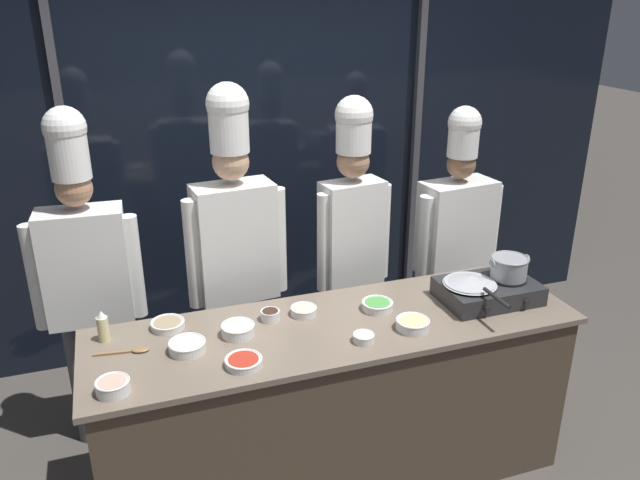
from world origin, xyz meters
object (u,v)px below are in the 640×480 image
(prep_bowl_rice, at_px, (238,329))
(prep_bowl_chili_flakes, at_px, (243,361))
(chef_sous, at_px, (235,239))
(prep_bowl_onion, at_px, (187,346))
(prep_bowl_mushrooms, at_px, (168,324))
(prep_bowl_shrimp, at_px, (113,386))
(prep_bowl_chicken, at_px, (304,310))
(prep_bowl_scallions, at_px, (377,305))
(portable_stove, at_px, (488,290))
(serving_spoon_slotted, at_px, (133,351))
(chef_pastry, at_px, (456,231))
(prep_bowl_bean_sprouts, at_px, (364,337))
(squeeze_bottle_oil, at_px, (103,327))
(chef_head, at_px, (86,264))
(prep_bowl_soy_glaze, at_px, (270,314))
(frying_pan, at_px, (471,280))
(stock_pot, at_px, (509,267))
(chef_line, at_px, (352,226))
(prep_bowl_ginger, at_px, (413,324))

(prep_bowl_rice, bearing_deg, prep_bowl_chili_flakes, -96.92)
(chef_sous, bearing_deg, prep_bowl_onion, 55.25)
(prep_bowl_chili_flakes, distance_m, prep_bowl_mushrooms, 0.52)
(prep_bowl_shrimp, height_order, chef_sous, chef_sous)
(prep_bowl_chicken, height_order, prep_bowl_scallions, prep_bowl_scallions)
(portable_stove, xyz_separation_m, serving_spoon_slotted, (-1.81, 0.08, -0.05))
(prep_bowl_onion, bearing_deg, prep_bowl_chicken, 14.63)
(chef_pastry, bearing_deg, prep_bowl_bean_sprouts, 35.39)
(portable_stove, distance_m, chef_pastry, 0.77)
(prep_bowl_chicken, relative_size, prep_bowl_onion, 0.79)
(prep_bowl_mushrooms, xyz_separation_m, prep_bowl_shrimp, (-0.27, -0.46, 0.01))
(squeeze_bottle_oil, height_order, prep_bowl_bean_sprouts, squeeze_bottle_oil)
(prep_bowl_rice, relative_size, prep_bowl_shrimp, 1.15)
(prep_bowl_chili_flakes, bearing_deg, portable_stove, 8.05)
(chef_head, bearing_deg, prep_bowl_scallions, 157.34)
(prep_bowl_bean_sprouts, bearing_deg, chef_sous, 115.72)
(prep_bowl_scallions, xyz_separation_m, prep_bowl_soy_glaze, (-0.55, 0.07, 0.00))
(prep_bowl_chicken, bearing_deg, frying_pan, -11.06)
(prep_bowl_shrimp, bearing_deg, prep_bowl_rice, 26.13)
(stock_pot, xyz_separation_m, prep_bowl_bean_sprouts, (-0.90, -0.18, -0.15))
(prep_bowl_rice, xyz_separation_m, prep_bowl_scallions, (0.73, 0.02, -0.01))
(frying_pan, xyz_separation_m, prep_bowl_onion, (-1.46, 0.01, -0.10))
(chef_head, height_order, chef_line, chef_head)
(prep_bowl_soy_glaze, bearing_deg, chef_line, 39.32)
(prep_bowl_rice, bearing_deg, prep_bowl_ginger, -15.11)
(prep_bowl_chili_flakes, xyz_separation_m, chef_head, (-0.63, 0.95, 0.15))
(prep_bowl_shrimp, xyz_separation_m, chef_head, (-0.09, 0.97, 0.14))
(prep_bowl_ginger, bearing_deg, prep_bowl_chili_flakes, -177.12)
(prep_bowl_soy_glaze, relative_size, chef_sous, 0.05)
(frying_pan, distance_m, stock_pot, 0.23)
(prep_bowl_chicken, bearing_deg, prep_bowl_rice, -165.40)
(prep_bowl_scallions, relative_size, chef_pastry, 0.09)
(prep_bowl_mushrooms, bearing_deg, chef_sous, 44.99)
(prep_bowl_bean_sprouts, distance_m, prep_bowl_chili_flakes, 0.57)
(serving_spoon_slotted, bearing_deg, prep_bowl_chicken, 5.70)
(stock_pot, distance_m, chef_pastry, 0.75)
(prep_bowl_bean_sprouts, relative_size, chef_head, 0.05)
(prep_bowl_ginger, xyz_separation_m, chef_head, (-1.48, 0.91, 0.14))
(prep_bowl_bean_sprouts, bearing_deg, prep_bowl_chicken, 118.32)
(portable_stove, bearing_deg, prep_bowl_shrimp, -173.59)
(prep_bowl_onion, bearing_deg, prep_bowl_mushrooms, 104.07)
(squeeze_bottle_oil, relative_size, prep_bowl_rice, 0.97)
(prep_bowl_mushrooms, distance_m, prep_bowl_scallions, 1.05)
(prep_bowl_bean_sprouts, bearing_deg, prep_bowl_onion, 166.83)
(prep_bowl_rice, height_order, prep_bowl_mushrooms, prep_bowl_rice)
(frying_pan, xyz_separation_m, prep_bowl_bean_sprouts, (-0.67, -0.18, -0.11))
(stock_pot, bearing_deg, prep_bowl_onion, 179.86)
(prep_bowl_rice, distance_m, chef_head, 0.97)
(prep_bowl_chili_flakes, height_order, chef_pastry, chef_pastry)
(frying_pan, relative_size, chef_line, 0.25)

